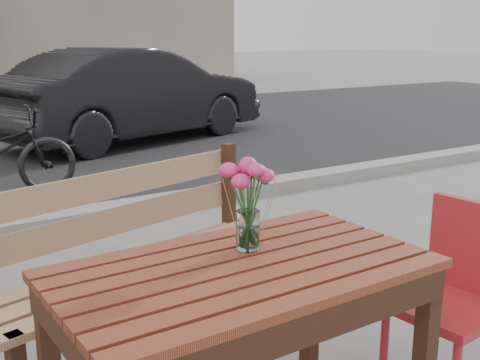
# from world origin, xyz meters

# --- Properties ---
(main_table) EXTENTS (1.23, 0.74, 0.75)m
(main_table) POSITION_xyz_m (0.13, 0.01, 0.63)
(main_table) COLOR #592317
(main_table) RESTS_ON ground
(main_bench) EXTENTS (1.58, 0.80, 0.94)m
(main_bench) POSITION_xyz_m (0.10, 0.85, 0.57)
(main_bench) COLOR olive
(main_bench) RESTS_ON ground
(red_chair) EXTENTS (0.44, 0.44, 0.82)m
(red_chair) POSITION_xyz_m (1.11, -0.09, 0.47)
(red_chair) COLOR #AB2126
(red_chair) RESTS_ON ground
(main_vase) EXTENTS (0.18, 0.18, 0.33)m
(main_vase) POSITION_xyz_m (0.22, 0.12, 0.95)
(main_vase) COLOR white
(main_vase) RESTS_ON main_table
(parked_car) EXTENTS (4.13, 2.42, 1.29)m
(parked_car) POSITION_xyz_m (2.39, 6.33, 0.64)
(parked_car) COLOR black
(parked_car) RESTS_ON ground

